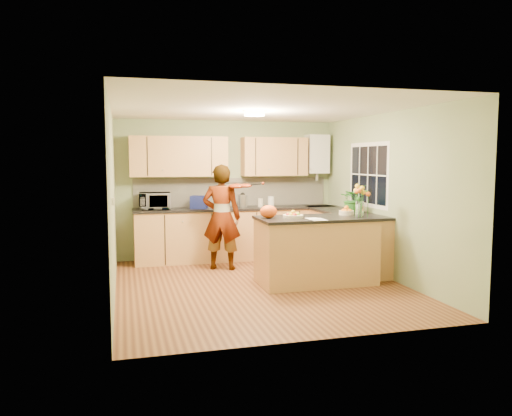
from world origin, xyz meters
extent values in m
plane|color=#562C18|center=(0.00, 0.00, 0.00)|extent=(4.50, 4.50, 0.00)
cube|color=white|center=(0.00, 0.00, 2.50)|extent=(4.00, 4.50, 0.02)
cube|color=gray|center=(0.00, 2.25, 1.25)|extent=(4.00, 0.02, 2.50)
cube|color=gray|center=(0.00, -2.25, 1.25)|extent=(4.00, 0.02, 2.50)
cube|color=gray|center=(-2.00, 0.00, 1.25)|extent=(0.02, 4.50, 2.50)
cube|color=gray|center=(2.00, 0.00, 1.25)|extent=(0.02, 4.50, 2.50)
cube|color=#C17C4D|center=(0.10, 1.95, 0.45)|extent=(3.60, 0.60, 0.90)
cube|color=black|center=(0.10, 1.94, 0.92)|extent=(3.64, 0.62, 0.04)
cube|color=#C17C4D|center=(1.70, 0.85, 0.45)|extent=(0.60, 2.20, 0.90)
cube|color=black|center=(1.69, 0.85, 0.92)|extent=(0.62, 2.24, 0.04)
cube|color=beige|center=(0.10, 2.23, 1.20)|extent=(3.60, 0.02, 0.52)
cube|color=#C17C4D|center=(-0.90, 2.08, 1.85)|extent=(1.70, 0.34, 0.70)
cube|color=#C17C4D|center=(0.85, 2.08, 1.85)|extent=(1.20, 0.34, 0.70)
cube|color=silver|center=(1.70, 2.09, 1.90)|extent=(0.40, 0.30, 0.72)
cylinder|color=#B1B1B6|center=(1.70, 2.09, 1.50)|extent=(0.06, 0.06, 0.20)
cube|color=silver|center=(1.99, 0.60, 1.55)|extent=(0.01, 1.30, 1.05)
cube|color=black|center=(1.99, 0.60, 1.55)|extent=(0.01, 1.18, 0.92)
cube|color=silver|center=(-1.99, -0.60, 1.30)|extent=(0.02, 0.09, 0.09)
cylinder|color=#FFEABF|center=(0.00, 0.30, 2.46)|extent=(0.30, 0.30, 0.06)
cylinder|color=silver|center=(0.00, 0.30, 2.49)|extent=(0.10, 0.10, 0.02)
cube|color=#C17C4D|center=(0.82, -0.07, 0.46)|extent=(1.65, 0.82, 0.93)
cube|color=black|center=(0.82, -0.07, 0.95)|extent=(1.69, 0.87, 0.04)
cylinder|color=beige|center=(0.47, -0.07, 0.99)|extent=(0.29, 0.29, 0.04)
cylinder|color=beige|center=(1.37, 0.08, 1.00)|extent=(0.22, 0.22, 0.07)
cylinder|color=silver|center=(1.42, -0.25, 1.09)|extent=(0.12, 0.12, 0.24)
ellipsoid|color=#E74E13|center=(0.12, -0.02, 1.06)|extent=(0.30, 0.28, 0.19)
cube|color=white|center=(0.72, -0.37, 0.98)|extent=(0.21, 0.29, 0.01)
imported|color=tan|center=(-0.32, 1.19, 0.86)|extent=(0.74, 0.62, 1.72)
imported|color=silver|center=(-1.34, 1.96, 1.09)|extent=(0.54, 0.38, 0.29)
cube|color=navy|center=(-0.58, 1.94, 1.05)|extent=(0.33, 0.29, 0.22)
cylinder|color=#B1B1B6|center=(0.21, 1.94, 1.05)|extent=(0.17, 0.17, 0.23)
sphere|color=black|center=(0.21, 1.94, 1.21)|extent=(0.08, 0.08, 0.08)
cylinder|color=beige|center=(0.55, 1.95, 1.01)|extent=(0.13, 0.13, 0.15)
cylinder|color=silver|center=(0.75, 1.94, 1.03)|extent=(0.16, 0.16, 0.18)
imported|color=#2C7326|center=(1.70, 0.55, 1.17)|extent=(0.51, 0.48, 0.46)
camera|label=1|loc=(-1.87, -6.76, 1.80)|focal=35.00mm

